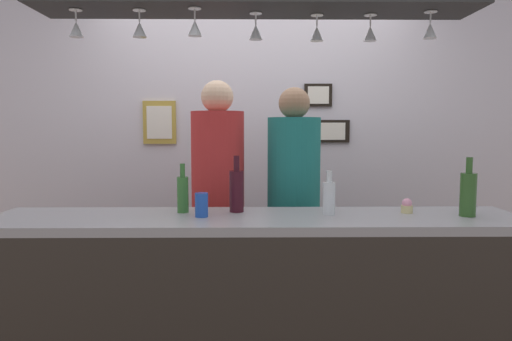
# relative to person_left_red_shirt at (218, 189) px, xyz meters

# --- Properties ---
(back_wall) EXTENTS (4.40, 0.06, 2.60)m
(back_wall) POSITION_rel_person_left_red_shirt_xyz_m (0.24, 0.79, 0.24)
(back_wall) COLOR silver
(back_wall) RESTS_ON ground_plane
(bar_counter) EXTENTS (2.70, 0.55, 1.01)m
(bar_counter) POSITION_rel_person_left_red_shirt_xyz_m (0.24, -0.82, -0.38)
(bar_counter) COLOR #99999E
(bar_counter) RESTS_ON ground_plane
(overhead_glass_rack) EXTENTS (2.20, 0.36, 0.04)m
(overhead_glass_rack) POSITION_rel_person_left_red_shirt_xyz_m (0.24, -0.61, 0.99)
(overhead_glass_rack) COLOR black
(hanging_wineglass_far_left) EXTENTS (0.07, 0.07, 0.13)m
(hanging_wineglass_far_left) POSITION_rel_person_left_red_shirt_xyz_m (-0.65, -0.64, 0.88)
(hanging_wineglass_far_left) COLOR silver
(hanging_wineglass_far_left) RESTS_ON overhead_glass_rack
(hanging_wineglass_left) EXTENTS (0.07, 0.07, 0.13)m
(hanging_wineglass_left) POSITION_rel_person_left_red_shirt_xyz_m (-0.34, -0.64, 0.88)
(hanging_wineglass_left) COLOR silver
(hanging_wineglass_left) RESTS_ON overhead_glass_rack
(hanging_wineglass_center_left) EXTENTS (0.07, 0.07, 0.13)m
(hanging_wineglass_center_left) POSITION_rel_person_left_red_shirt_xyz_m (-0.06, -0.68, 0.88)
(hanging_wineglass_center_left) COLOR silver
(hanging_wineglass_center_left) RESTS_ON overhead_glass_rack
(hanging_wineglass_center) EXTENTS (0.07, 0.07, 0.13)m
(hanging_wineglass_center) POSITION_rel_person_left_red_shirt_xyz_m (0.24, -0.58, 0.88)
(hanging_wineglass_center) COLOR silver
(hanging_wineglass_center) RESTS_ON overhead_glass_rack
(hanging_wineglass_center_right) EXTENTS (0.07, 0.07, 0.13)m
(hanging_wineglass_center_right) POSITION_rel_person_left_red_shirt_xyz_m (0.55, -0.55, 0.88)
(hanging_wineglass_center_right) COLOR silver
(hanging_wineglass_center_right) RESTS_ON overhead_glass_rack
(hanging_wineglass_right) EXTENTS (0.07, 0.07, 0.13)m
(hanging_wineglass_right) POSITION_rel_person_left_red_shirt_xyz_m (0.83, -0.55, 0.88)
(hanging_wineglass_right) COLOR silver
(hanging_wineglass_right) RESTS_ON overhead_glass_rack
(hanging_wineglass_far_right) EXTENTS (0.07, 0.07, 0.13)m
(hanging_wineglass_far_right) POSITION_rel_person_left_red_shirt_xyz_m (1.11, -0.63, 0.88)
(hanging_wineglass_far_right) COLOR silver
(hanging_wineglass_far_right) RESTS_ON overhead_glass_rack
(person_left_red_shirt) EXTENTS (0.34, 0.34, 1.76)m
(person_left_red_shirt) POSITION_rel_person_left_red_shirt_xyz_m (0.00, 0.00, 0.00)
(person_left_red_shirt) COLOR #2D334C
(person_left_red_shirt) RESTS_ON ground_plane
(person_middle_teal_shirt) EXTENTS (0.34, 0.34, 1.71)m
(person_middle_teal_shirt) POSITION_rel_person_left_red_shirt_xyz_m (0.49, 0.00, -0.03)
(person_middle_teal_shirt) COLOR #2D334C
(person_middle_teal_shirt) RESTS_ON ground_plane
(bottle_soda_clear) EXTENTS (0.06, 0.06, 0.23)m
(bottle_soda_clear) POSITION_rel_person_left_red_shirt_xyz_m (0.61, -0.63, 0.04)
(bottle_soda_clear) COLOR silver
(bottle_soda_clear) RESTS_ON bar_counter
(bottle_beer_green_import) EXTENTS (0.06, 0.06, 0.26)m
(bottle_beer_green_import) POSITION_rel_person_left_red_shirt_xyz_m (-0.15, -0.56, 0.05)
(bottle_beer_green_import) COLOR #336B2D
(bottle_beer_green_import) RESTS_ON bar_counter
(bottle_wine_dark_red) EXTENTS (0.08, 0.08, 0.30)m
(bottle_wine_dark_red) POSITION_rel_person_left_red_shirt_xyz_m (0.14, -0.54, 0.06)
(bottle_wine_dark_red) COLOR #380F19
(bottle_wine_dark_red) RESTS_ON bar_counter
(bottle_champagne_green) EXTENTS (0.08, 0.08, 0.30)m
(bottle_champagne_green) POSITION_rel_person_left_red_shirt_xyz_m (1.31, -0.68, 0.07)
(bottle_champagne_green) COLOR #2D5623
(bottle_champagne_green) RESTS_ON bar_counter
(drink_can) EXTENTS (0.07, 0.07, 0.12)m
(drink_can) POSITION_rel_person_left_red_shirt_xyz_m (-0.04, -0.68, 0.01)
(drink_can) COLOR #1E4CB2
(drink_can) RESTS_ON bar_counter
(cupcake) EXTENTS (0.06, 0.06, 0.08)m
(cupcake) POSITION_rel_person_left_red_shirt_xyz_m (1.03, -0.58, -0.02)
(cupcake) COLOR beige
(cupcake) RESTS_ON bar_counter
(picture_frame_upper_small) EXTENTS (0.22, 0.02, 0.18)m
(picture_frame_upper_small) POSITION_rel_person_left_red_shirt_xyz_m (0.75, 0.74, 0.65)
(picture_frame_upper_small) COLOR black
(picture_frame_upper_small) RESTS_ON back_wall
(picture_frame_caricature) EXTENTS (0.26, 0.02, 0.34)m
(picture_frame_caricature) POSITION_rel_person_left_red_shirt_xyz_m (-0.51, 0.74, 0.44)
(picture_frame_caricature) COLOR #B29338
(picture_frame_caricature) RESTS_ON back_wall
(picture_frame_lower_pair) EXTENTS (0.30, 0.02, 0.18)m
(picture_frame_lower_pair) POSITION_rel_person_left_red_shirt_xyz_m (0.85, 0.74, 0.37)
(picture_frame_lower_pair) COLOR black
(picture_frame_lower_pair) RESTS_ON back_wall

